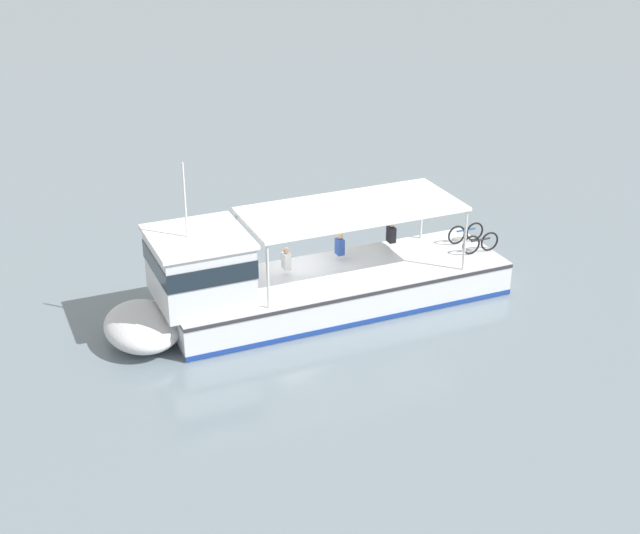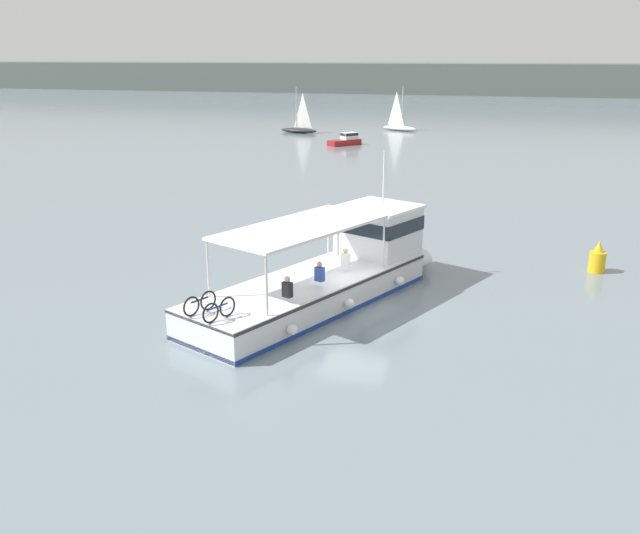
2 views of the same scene
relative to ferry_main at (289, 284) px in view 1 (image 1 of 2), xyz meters
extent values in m
plane|color=slate|center=(0.98, -1.01, -1.02)|extent=(400.00, 400.00, 0.00)
cube|color=silver|center=(-0.63, -1.49, -0.47)|extent=(7.14, 11.20, 1.10)
ellipsoid|color=silver|center=(1.77, 4.23, -0.47)|extent=(3.57, 3.17, 1.01)
cube|color=navy|center=(-0.63, -1.49, -0.92)|extent=(7.18, 11.21, 0.16)
cube|color=#2D2D33|center=(-0.63, -1.49, 0.00)|extent=(7.20, 11.22, 0.10)
cube|color=silver|center=(1.08, 2.57, 1.03)|extent=(3.52, 3.45, 1.90)
cube|color=#19232D|center=(1.08, 2.57, 1.37)|extent=(3.59, 3.51, 0.56)
cube|color=white|center=(1.08, 2.57, 2.04)|extent=(3.73, 3.66, 0.12)
cube|color=white|center=(-0.81, -1.90, 2.13)|extent=(5.31, 7.32, 0.10)
cylinder|color=silver|center=(-0.80, 1.62, 1.08)|extent=(0.08, 0.08, 2.00)
cylinder|color=silver|center=(1.71, 0.56, 1.08)|extent=(0.08, 0.08, 2.00)
cylinder|color=silver|center=(-3.32, -4.37, 1.08)|extent=(0.08, 0.08, 2.00)
cylinder|color=silver|center=(-0.81, -5.43, 1.08)|extent=(0.08, 0.08, 2.00)
cylinder|color=silver|center=(1.19, 2.84, 3.20)|extent=(0.06, 0.06, 2.20)
sphere|color=white|center=(2.33, 0.95, -0.52)|extent=(0.36, 0.36, 0.36)
sphere|color=white|center=(1.05, -2.09, -0.52)|extent=(0.36, 0.36, 0.36)
sphere|color=white|center=(-0.16, -4.94, -0.52)|extent=(0.36, 0.36, 0.36)
torus|color=black|center=(-2.81, -5.51, 0.41)|extent=(0.31, 0.63, 0.66)
torus|color=black|center=(-3.08, -6.15, 0.41)|extent=(0.31, 0.63, 0.66)
cylinder|color=#232328|center=(-2.95, -5.83, 0.53)|extent=(0.33, 0.67, 0.06)
torus|color=black|center=(-1.98, -5.86, 0.41)|extent=(0.31, 0.63, 0.66)
torus|color=black|center=(-2.25, -6.50, 0.41)|extent=(0.31, 0.63, 0.66)
cylinder|color=#1E478C|center=(-2.12, -6.18, 0.53)|extent=(0.33, 0.67, 0.06)
cube|color=black|center=(-0.58, -4.13, 0.54)|extent=(0.38, 0.33, 0.52)
sphere|color=beige|center=(-0.58, -4.13, 0.91)|extent=(0.20, 0.20, 0.20)
cube|color=#2D4CA5|center=(-0.03, -2.23, 0.54)|extent=(0.38, 0.33, 0.52)
sphere|color=tan|center=(-0.03, -2.23, 0.91)|extent=(0.20, 0.20, 0.20)
cube|color=white|center=(0.42, -0.29, 0.54)|extent=(0.38, 0.33, 0.52)
sphere|color=tan|center=(0.42, -0.29, 0.91)|extent=(0.20, 0.20, 0.20)
camera|label=1|loc=(-17.72, 17.12, 12.14)|focal=50.44mm
camera|label=2|loc=(6.47, -24.10, 7.98)|focal=37.94mm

